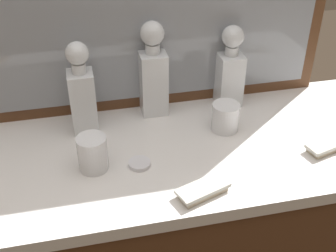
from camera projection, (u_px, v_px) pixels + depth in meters
The scene contains 9 objects.
dresser at pixel (168, 246), 1.52m from camera, with size 1.39×0.55×0.83m.
crystal_decanter_far_right at pixel (230, 73), 1.43m from camera, with size 0.08×0.08×0.27m.
crystal_decanter_right at pixel (82, 97), 1.30m from camera, with size 0.07×0.07×0.29m.
crystal_decanter_rear at pixel (153, 77), 1.38m from camera, with size 0.08×0.08×0.30m.
crystal_tumbler_far_left at pixel (225, 118), 1.35m from camera, with size 0.08×0.08×0.09m.
crystal_tumbler_left at pixel (93, 155), 1.19m from camera, with size 0.08×0.08×0.10m.
silver_brush_left at pixel (203, 190), 1.12m from camera, with size 0.15×0.10×0.02m.
silver_brush_right at pixel (332, 144), 1.28m from camera, with size 0.17×0.09×0.02m.
porcelain_dish at pixel (140, 164), 1.22m from camera, with size 0.06×0.06×0.01m.
Camera 1 is at (-0.22, -1.00, 1.61)m, focal length 47.72 mm.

